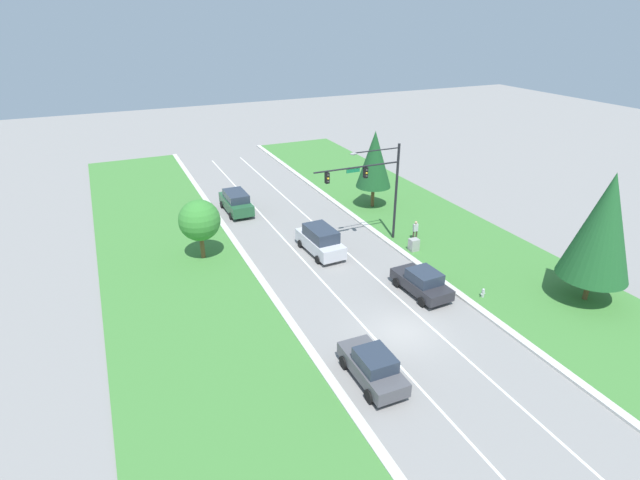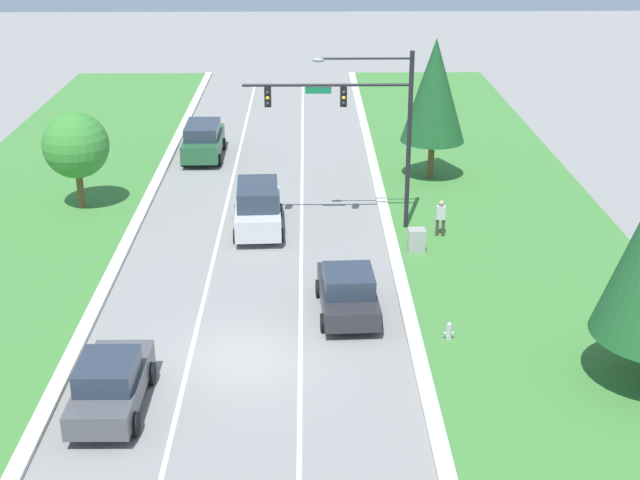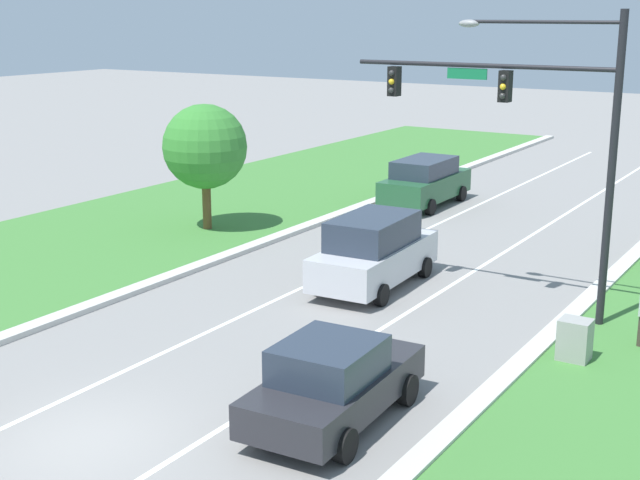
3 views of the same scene
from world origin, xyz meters
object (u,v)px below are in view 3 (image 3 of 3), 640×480
Objects in this scene: forest_suv at (425,181)px; utility_cabinet at (575,341)px; silver_suv at (374,251)px; charcoal_sedan at (333,382)px; oak_near_left_tree at (205,147)px; traffic_signal_mast at (534,117)px.

utility_cabinet is (10.26, -13.68, -0.49)m from forest_suv.
silver_suv is 1.12× the size of charcoal_sedan.
traffic_signal_mast is at bearing -12.00° from oak_near_left_tree.
oak_near_left_tree is (-4.86, -8.20, 2.08)m from forest_suv.
silver_suv is 4.89× the size of utility_cabinet.
charcoal_sedan is 4.38× the size of utility_cabinet.
silver_suv reaches higher than utility_cabinet.
silver_suv is at bearing -179.95° from traffic_signal_mast.
charcoal_sedan is at bearing -119.29° from utility_cabinet.
silver_suv is (-4.53, -0.00, -4.16)m from traffic_signal_mast.
utility_cabinet is (2.17, -2.73, -4.70)m from traffic_signal_mast.
silver_suv reaches higher than charcoal_sedan.
utility_cabinet is at bearing -51.52° from traffic_signal_mast.
silver_suv is 9.10m from oak_near_left_tree.
traffic_signal_mast is at bearing -2.70° from silver_suv.
traffic_signal_mast is 1.74× the size of charcoal_sedan.
forest_suv is 11.52m from silver_suv.
traffic_signal_mast is at bearing 128.48° from utility_cabinet.
charcoal_sedan is (-0.93, -8.25, -4.37)m from traffic_signal_mast.
oak_near_left_tree is (-15.13, 5.48, 2.57)m from utility_cabinet.
forest_suv reaches higher than charcoal_sedan.
utility_cabinet is 16.29m from oak_near_left_tree.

